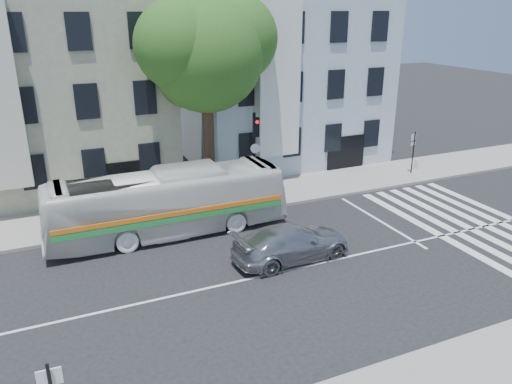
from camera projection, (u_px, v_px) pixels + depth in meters
ground at (282, 272)px, 19.34m from camera, size 120.00×120.00×0.00m
sidewalk_far at (214, 201)px, 26.18m from camera, size 80.00×4.00×0.15m
building_left at (50, 87)px, 27.65m from camera, size 12.00×10.00×11.00m
building_right at (277, 74)px, 32.95m from camera, size 12.00×10.00×11.00m
street_tree at (205, 47)px, 24.14m from camera, size 7.30×5.90×11.10m
bus at (168, 203)px, 22.11m from camera, size 2.54×10.68×2.97m
sedan at (292, 243)px, 20.10m from camera, size 2.28×5.06×1.44m
hedge at (195, 209)px, 23.99m from camera, size 8.51×2.34×0.70m
traffic_signal at (255, 146)px, 25.18m from camera, size 0.48×0.55×4.74m
fire_hydrant at (416, 163)px, 31.10m from camera, size 0.39×0.27×0.68m
far_sign_pole at (413, 147)px, 29.86m from camera, size 0.45×0.23×2.59m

